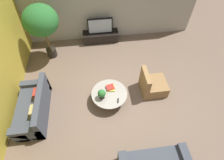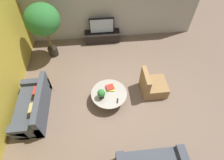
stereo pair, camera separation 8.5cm
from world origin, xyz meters
The scene contains 11 objects.
ground_plane centered at (0.00, 0.00, 0.00)m, with size 24.00×24.00×0.00m, color brown.
back_wall_stone centered at (0.00, 3.26, 1.50)m, with size 7.40×0.12×3.00m, color #A39E93.
media_console centered at (-0.26, 2.94, 0.22)m, with size 1.49×0.50×0.42m.
television centered at (-0.26, 2.94, 0.74)m, with size 1.01×0.13×0.65m.
coffee_table centered at (-0.27, -0.16, 0.27)m, with size 1.11×1.11×0.38m.
couch_by_wall centered at (-2.54, -0.32, 0.28)m, with size 0.84×1.78×0.84m.
armchair_wicker centered at (1.18, 0.06, 0.27)m, with size 0.80×0.76×0.86m.
potted_palm_tall centered at (-2.27, 2.25, 1.53)m, with size 1.18×1.18×2.10m.
potted_plant_tabletop centered at (-0.50, -0.28, 0.57)m, with size 0.24×0.24×0.33m.
book_stack centered at (-0.20, 0.03, 0.42)m, with size 0.29×0.29×0.07m.
remote_black centered at (-0.04, -0.46, 0.39)m, with size 0.04×0.16×0.02m, color black.
Camera 2 is at (-0.50, -3.25, 4.80)m, focal length 28.00 mm.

